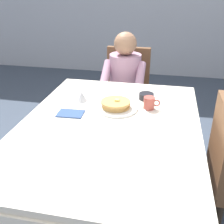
% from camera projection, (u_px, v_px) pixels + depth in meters
% --- Properties ---
extents(ground_plane, '(14.00, 14.00, 0.00)m').
position_uv_depth(ground_plane, '(110.00, 212.00, 2.00)').
color(ground_plane, '#3D4756').
extents(dining_table_main, '(1.12, 1.52, 0.74)m').
position_uv_depth(dining_table_main, '(109.00, 136.00, 1.71)').
color(dining_table_main, silver).
rests_on(dining_table_main, ground).
extents(chair_diner, '(0.44, 0.45, 0.93)m').
position_uv_depth(chair_diner, '(127.00, 88.00, 2.81)').
color(chair_diner, brown).
rests_on(chair_diner, ground).
extents(diner_person, '(0.40, 0.43, 1.12)m').
position_uv_depth(diner_person, '(124.00, 80.00, 2.61)').
color(diner_person, '#B2849E').
rests_on(diner_person, ground).
extents(plate_breakfast, '(0.28, 0.28, 0.02)m').
position_uv_depth(plate_breakfast, '(117.00, 108.00, 1.86)').
color(plate_breakfast, white).
rests_on(plate_breakfast, dining_table_main).
extents(breakfast_stack, '(0.20, 0.20, 0.06)m').
position_uv_depth(breakfast_stack, '(116.00, 104.00, 1.84)').
color(breakfast_stack, tan).
rests_on(breakfast_stack, plate_breakfast).
extents(cup_coffee, '(0.11, 0.08, 0.08)m').
position_uv_depth(cup_coffee, '(149.00, 103.00, 1.85)').
color(cup_coffee, '#B24C42').
rests_on(cup_coffee, dining_table_main).
extents(bowl_butter, '(0.11, 0.11, 0.04)m').
position_uv_depth(bowl_butter, '(146.00, 96.00, 2.01)').
color(bowl_butter, black).
rests_on(bowl_butter, dining_table_main).
extents(syrup_pitcher, '(0.08, 0.08, 0.07)m').
position_uv_depth(syrup_pitcher, '(82.00, 96.00, 1.97)').
color(syrup_pitcher, silver).
rests_on(syrup_pitcher, dining_table_main).
extents(fork_left_of_plate, '(0.01, 0.18, 0.00)m').
position_uv_depth(fork_left_of_plate, '(89.00, 108.00, 1.87)').
color(fork_left_of_plate, silver).
rests_on(fork_left_of_plate, dining_table_main).
extents(knife_right_of_plate, '(0.02, 0.20, 0.00)m').
position_uv_depth(knife_right_of_plate, '(144.00, 113.00, 1.81)').
color(knife_right_of_plate, silver).
rests_on(knife_right_of_plate, dining_table_main).
extents(spoon_near_edge, '(0.15, 0.03, 0.00)m').
position_uv_depth(spoon_near_edge, '(108.00, 131.00, 1.59)').
color(spoon_near_edge, silver).
rests_on(spoon_near_edge, dining_table_main).
extents(napkin_folded, '(0.18, 0.13, 0.01)m').
position_uv_depth(napkin_folded, '(71.00, 114.00, 1.79)').
color(napkin_folded, '#334C7F').
rests_on(napkin_folded, dining_table_main).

